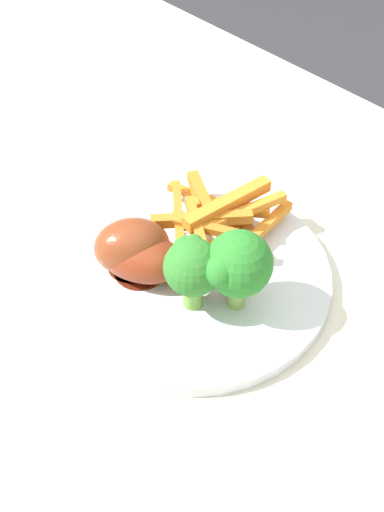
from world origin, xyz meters
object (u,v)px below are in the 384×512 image
dining_table (179,371)px  broccoli_floret_front (192,264)px  dinner_plate (192,276)px  chicken_drumstick_near (147,255)px  broccoli_floret_middle (236,266)px  chicken_drumstick_far (140,244)px  carrot_fries_pile (217,221)px

dining_table → broccoli_floret_front: broccoli_floret_front is taller
dinner_plate → chicken_drumstick_near: (0.03, 0.03, 0.03)m
broccoli_floret_middle → chicken_drumstick_near: 0.09m
dining_table → chicken_drumstick_near: chicken_drumstick_near is taller
broccoli_floret_front → chicken_drumstick_far: (0.06, 0.00, -0.02)m
dining_table → broccoli_floret_middle: bearing=-141.4°
dining_table → broccoli_floret_middle: 0.16m
broccoli_floret_middle → chicken_drumstick_near: size_ratio=0.61×
chicken_drumstick_near → broccoli_floret_middle: bearing=-163.2°
broccoli_floret_front → chicken_drumstick_near: size_ratio=0.54×
carrot_fries_pile → chicken_drumstick_near: carrot_fries_pile is taller
dining_table → broccoli_floret_middle: broccoli_floret_middle is taller
dining_table → dinner_plate: size_ratio=5.04×
carrot_fries_pile → chicken_drumstick_near: size_ratio=1.05×
broccoli_floret_front → chicken_drumstick_near: (0.05, 0.00, -0.02)m
carrot_fries_pile → chicken_drumstick_far: size_ratio=1.21×
dinner_plate → broccoli_floret_middle: bearing=177.1°
dining_table → carrot_fries_pile: size_ratio=9.31×
dinner_plate → carrot_fries_pile: (0.02, -0.05, 0.03)m
dinner_plate → chicken_drumstick_far: bearing=32.0°
broccoli_floret_middle → chicken_drumstick_far: size_ratio=0.70×
dinner_plate → chicken_drumstick_near: size_ratio=1.95×
broccoli_floret_front → dining_table: bearing=48.3°
chicken_drumstick_near → chicken_drumstick_far: chicken_drumstick_far is taller
broccoli_floret_front → carrot_fries_pile: 0.08m
broccoli_floret_middle → chicken_drumstick_far: bearing=13.5°
dining_table → broccoli_floret_middle: size_ratio=16.11×
chicken_drumstick_near → chicken_drumstick_far: size_ratio=1.15×
dining_table → carrot_fries_pile: (0.03, -0.08, 0.13)m
broccoli_floret_middle → broccoli_floret_front: bearing=35.0°
dining_table → chicken_drumstick_near: 0.13m
dining_table → dinner_plate: (0.02, -0.03, 0.10)m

